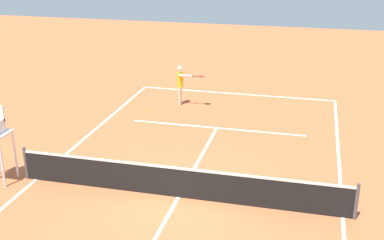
{
  "coord_description": "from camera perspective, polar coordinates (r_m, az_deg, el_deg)",
  "views": [
    {
      "loc": [
        -3.49,
        12.31,
        7.17
      ],
      "look_at": [
        0.66,
        -4.28,
        0.8
      ],
      "focal_mm": 46.41,
      "sensor_mm": 36.0,
      "label": 1
    }
  ],
  "objects": [
    {
      "name": "tennis_ball",
      "position": [
        21.55,
        -5.06,
        1.0
      ],
      "size": [
        0.07,
        0.07,
        0.07
      ],
      "primitive_type": "sphere",
      "color": "#CCE033",
      "rests_on": "ground"
    },
    {
      "name": "player_serving",
      "position": [
        22.14,
        -1.27,
        4.42
      ],
      "size": [
        1.32,
        0.5,
        1.78
      ],
      "rotation": [
        0.0,
        0.0,
        1.63
      ],
      "color": "beige",
      "rests_on": "ground"
    },
    {
      "name": "court_lines",
      "position": [
        14.67,
        -1.58,
        -8.84
      ],
      "size": [
        9.36,
        20.93,
        0.01
      ],
      "color": "white",
      "rests_on": "ground"
    },
    {
      "name": "tennis_net",
      "position": [
        14.43,
        -1.6,
        -7.13
      ],
      "size": [
        9.96,
        0.1,
        1.07
      ],
      "color": "#4C4C51",
      "rests_on": "ground"
    },
    {
      "name": "ground_plane",
      "position": [
        14.67,
        -1.58,
        -8.85
      ],
      "size": [
        60.0,
        60.0,
        0.0
      ],
      "primitive_type": "plane",
      "color": "#AD5933"
    }
  ]
}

